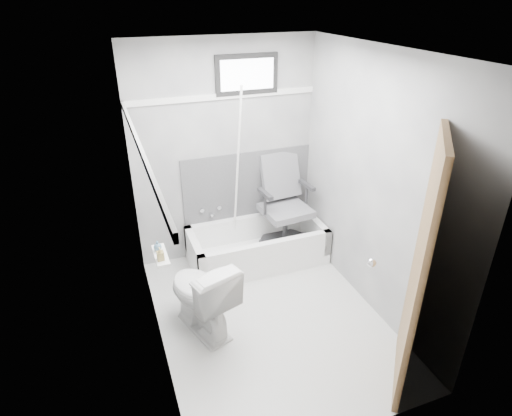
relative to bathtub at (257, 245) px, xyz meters
name	(u,v)px	position (x,y,z in m)	size (l,w,h in m)	color
floor	(269,317)	(-0.23, -0.93, -0.21)	(2.60, 2.60, 0.00)	white
ceiling	(274,51)	(-0.23, -0.93, 2.19)	(2.60, 2.60, 0.00)	silver
wall_back	(225,154)	(-0.23, 0.37, 0.99)	(2.00, 0.02, 2.40)	slate
wall_front	(357,300)	(-0.23, -2.23, 0.99)	(2.00, 0.02, 2.40)	slate
wall_left	(148,225)	(-1.23, -0.93, 0.99)	(0.02, 2.60, 2.40)	slate
wall_right	(374,187)	(0.77, -0.93, 0.99)	(0.02, 2.60, 2.40)	slate
bathtub	(257,245)	(0.00, 0.00, 0.00)	(1.50, 0.70, 0.42)	white
office_chair	(286,204)	(0.36, 0.05, 0.43)	(0.60, 0.60, 1.04)	#5D5E62
toilet	(201,295)	(-0.85, -0.85, 0.16)	(0.42, 0.76, 0.74)	white
door	(479,289)	(0.75, -2.21, 0.79)	(0.78, 0.78, 2.00)	#50361D
window	(247,74)	(0.02, 0.36, 1.81)	(0.66, 0.04, 0.40)	black
backerboard	(248,185)	(0.02, 0.36, 0.59)	(1.50, 0.02, 0.78)	#4C4C4F
trim_back	(224,96)	(-0.23, 0.36, 1.61)	(2.00, 0.02, 0.06)	white
trim_left	(139,147)	(-1.22, -0.93, 1.61)	(0.02, 2.60, 0.06)	white
pole	(237,174)	(-0.18, 0.13, 0.84)	(0.02, 0.02, 1.95)	white
shelf	(161,255)	(-1.16, -0.91, 0.69)	(0.10, 0.32, 0.03)	white
soap_bottle_a	(160,254)	(-1.17, -0.99, 0.76)	(0.05, 0.05, 0.12)	#A59152
soap_bottle_b	(157,246)	(-1.17, -0.85, 0.75)	(0.06, 0.06, 0.08)	slate
faucet	(211,211)	(-0.43, 0.34, 0.34)	(0.26, 0.10, 0.16)	silver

